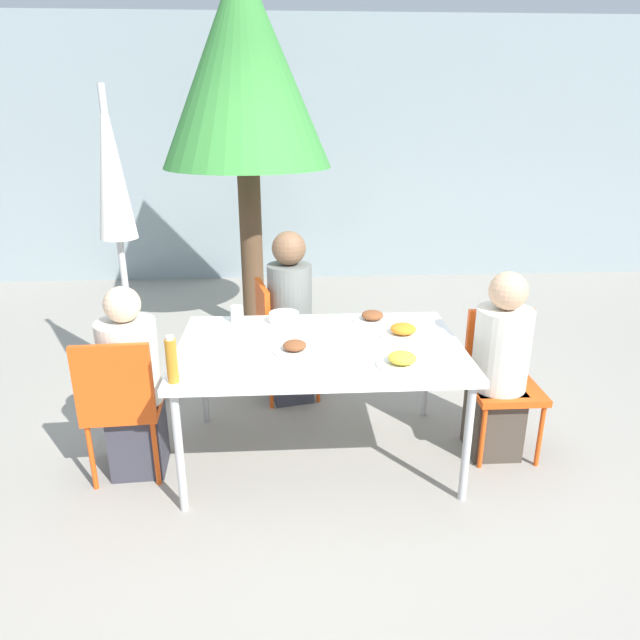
% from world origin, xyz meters
% --- Properties ---
extents(ground_plane, '(24.00, 24.00, 0.00)m').
position_xyz_m(ground_plane, '(0.00, 0.00, 0.00)').
color(ground_plane, gray).
extents(building_facade, '(10.00, 0.20, 3.00)m').
position_xyz_m(building_facade, '(0.00, 4.10, 1.50)').
color(building_facade, '#89999E').
rests_on(building_facade, ground).
extents(dining_table, '(1.60, 1.03, 0.73)m').
position_xyz_m(dining_table, '(0.00, 0.00, 0.68)').
color(dining_table, white).
rests_on(dining_table, ground).
extents(chair_left, '(0.42, 0.42, 0.86)m').
position_xyz_m(chair_left, '(-1.10, -0.15, 0.50)').
color(chair_left, '#E54C14').
rests_on(chair_left, ground).
extents(person_left, '(0.32, 0.32, 1.11)m').
position_xyz_m(person_left, '(-1.05, -0.06, 0.52)').
color(person_left, '#383842').
rests_on(person_left, ground).
extents(chair_right, '(0.40, 0.40, 0.86)m').
position_xyz_m(chair_right, '(1.10, 0.07, 0.50)').
color(chair_right, '#E54C14').
rests_on(chair_right, ground).
extents(person_right, '(0.32, 0.32, 1.14)m').
position_xyz_m(person_right, '(1.05, -0.01, 0.54)').
color(person_right, '#473D33').
rests_on(person_right, ground).
extents(chair_far, '(0.47, 0.47, 0.86)m').
position_xyz_m(chair_far, '(-0.25, 0.80, 0.50)').
color(chair_far, '#E54C14').
rests_on(chair_far, ground).
extents(person_far, '(0.32, 0.32, 1.23)m').
position_xyz_m(person_far, '(-0.16, 0.77, 0.60)').
color(person_far, '#383842').
rests_on(person_far, ground).
extents(closed_umbrella, '(0.36, 0.36, 2.13)m').
position_xyz_m(closed_umbrella, '(-1.26, 0.76, 1.46)').
color(closed_umbrella, '#333333').
rests_on(closed_umbrella, ground).
extents(plate_0, '(0.24, 0.24, 0.07)m').
position_xyz_m(plate_0, '(-0.14, -0.09, 0.75)').
color(plate_0, white).
rests_on(plate_0, dining_table).
extents(plate_1, '(0.25, 0.25, 0.07)m').
position_xyz_m(plate_1, '(0.35, 0.36, 0.75)').
color(plate_1, white).
rests_on(plate_1, dining_table).
extents(plate_2, '(0.27, 0.27, 0.07)m').
position_xyz_m(plate_2, '(0.50, 0.11, 0.76)').
color(plate_2, white).
rests_on(plate_2, dining_table).
extents(plate_3, '(0.27, 0.27, 0.07)m').
position_xyz_m(plate_3, '(0.41, -0.30, 0.76)').
color(plate_3, white).
rests_on(plate_3, dining_table).
extents(bottle, '(0.06, 0.06, 0.24)m').
position_xyz_m(bottle, '(-0.74, -0.43, 0.84)').
color(bottle, '#B7751E').
rests_on(bottle, dining_table).
extents(drinking_cup, '(0.08, 0.08, 0.10)m').
position_xyz_m(drinking_cup, '(-0.50, 0.41, 0.78)').
color(drinking_cup, white).
rests_on(drinking_cup, dining_table).
extents(salad_bowl, '(0.19, 0.19, 0.06)m').
position_xyz_m(salad_bowl, '(-0.20, 0.38, 0.76)').
color(salad_bowl, white).
rests_on(salad_bowl, dining_table).
extents(tree_behind_left, '(1.44, 1.44, 3.16)m').
position_xyz_m(tree_behind_left, '(-0.50, 2.15, 2.31)').
color(tree_behind_left, brown).
rests_on(tree_behind_left, ground).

